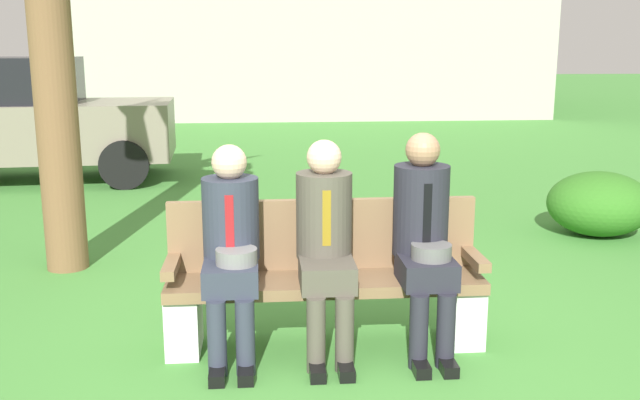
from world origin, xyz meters
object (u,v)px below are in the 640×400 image
object	(u,v)px
park_bench	(325,278)
shrub_near_bench	(599,204)
parked_car_near	(23,120)
seated_man_right	(424,232)
seated_man_left	(231,242)
seated_man_middle	(325,237)

from	to	relation	value
park_bench	shrub_near_bench	world-z (taller)	park_bench
parked_car_near	seated_man_right	bearing A→B (deg)	-54.78
park_bench	seated_man_right	size ratio (longest dim) A/B	1.46
seated_man_right	parked_car_near	distance (m)	7.25
seated_man_right	parked_car_near	bearing A→B (deg)	125.22
seated_man_left	seated_man_middle	bearing A→B (deg)	0.82
seated_man_middle	parked_car_near	size ratio (longest dim) A/B	0.33
park_bench	seated_man_left	bearing A→B (deg)	-166.76
park_bench	shrub_near_bench	size ratio (longest dim) A/B	1.92
seated_man_middle	seated_man_right	distance (m)	0.60
seated_man_middle	shrub_near_bench	bearing A→B (deg)	40.25
seated_man_middle	shrub_near_bench	size ratio (longest dim) A/B	1.28
park_bench	seated_man_left	xyz separation A→B (m)	(-0.57, -0.13, 0.29)
park_bench	seated_man_right	world-z (taller)	seated_man_right
seated_man_right	seated_man_left	bearing A→B (deg)	-179.71
park_bench	shrub_near_bench	xyz separation A→B (m)	(2.94, 2.37, -0.11)
park_bench	parked_car_near	distance (m)	6.82
seated_man_middle	shrub_near_bench	xyz separation A→B (m)	(2.95, 2.49, -0.41)
seated_man_right	shrub_near_bench	world-z (taller)	seated_man_right
seated_man_middle	shrub_near_bench	world-z (taller)	seated_man_middle
seated_man_left	seated_man_middle	world-z (taller)	seated_man_middle
seated_man_left	parked_car_near	distance (m)	6.65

